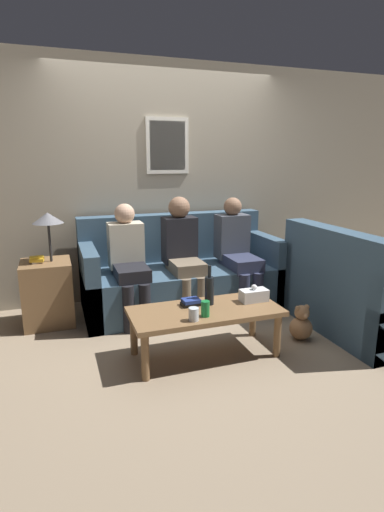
# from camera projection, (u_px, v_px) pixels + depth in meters

# --- Properties ---
(ground_plane) EXTENTS (16.00, 16.00, 0.00)m
(ground_plane) POSITION_uv_depth(u_px,v_px,m) (198.00, 324.00, 3.88)
(ground_plane) COLOR gray
(wall_back) EXTENTS (9.00, 0.08, 2.60)m
(wall_back) POSITION_uv_depth(u_px,v_px,m) (167.00, 182.00, 4.51)
(wall_back) COLOR #9E937F
(wall_back) RESTS_ON ground_plane
(couch_main) EXTENTS (2.06, 0.92, 0.97)m
(couch_main) POSITION_uv_depth(u_px,v_px,m) (180.00, 276.00, 4.31)
(couch_main) COLOR #385166
(couch_main) RESTS_ON ground_plane
(couch_side) EXTENTS (0.92, 1.33, 0.97)m
(couch_side) POSITION_uv_depth(u_px,v_px,m) (359.00, 295.00, 3.71)
(couch_side) COLOR #385166
(couch_side) RESTS_ON ground_plane
(coffee_table) EXTENTS (1.21, 0.54, 0.40)m
(coffee_table) POSITION_uv_depth(u_px,v_px,m) (205.00, 315.00, 3.19)
(coffee_table) COLOR olive
(coffee_table) RESTS_ON ground_plane
(side_table_with_lamp) EXTENTS (0.46, 0.46, 1.08)m
(side_table_with_lamp) POSITION_uv_depth(u_px,v_px,m) (48.00, 289.00, 3.82)
(side_table_with_lamp) COLOR olive
(side_table_with_lamp) RESTS_ON ground_plane
(wine_bottle) EXTENTS (0.08, 0.08, 0.33)m
(wine_bottle) POSITION_uv_depth(u_px,v_px,m) (209.00, 290.00, 3.25)
(wine_bottle) COLOR black
(wine_bottle) RESTS_ON coffee_table
(drinking_glass) EXTENTS (0.08, 0.08, 0.10)m
(drinking_glass) POSITION_uv_depth(u_px,v_px,m) (194.00, 314.00, 2.94)
(drinking_glass) COLOR silver
(drinking_glass) RESTS_ON coffee_table
(book_stack) EXTENTS (0.17, 0.12, 0.06)m
(book_stack) POSITION_uv_depth(u_px,v_px,m) (191.00, 302.00, 3.25)
(book_stack) COLOR black
(book_stack) RESTS_ON coffee_table
(soda_can) EXTENTS (0.07, 0.07, 0.12)m
(soda_can) POSITION_uv_depth(u_px,v_px,m) (205.00, 309.00, 3.02)
(soda_can) COLOR #197A38
(soda_can) RESTS_ON coffee_table
(tissue_box) EXTENTS (0.23, 0.12, 0.15)m
(tissue_box) POSITION_uv_depth(u_px,v_px,m) (254.00, 295.00, 3.34)
(tissue_box) COLOR silver
(tissue_box) RESTS_ON coffee_table
(person_left) EXTENTS (0.34, 0.63, 1.14)m
(person_left) POSITION_uv_depth(u_px,v_px,m) (129.00, 258.00, 3.88)
(person_left) COLOR black
(person_left) RESTS_ON ground_plane
(person_middle) EXTENTS (0.34, 0.60, 1.19)m
(person_middle) POSITION_uv_depth(u_px,v_px,m) (183.00, 250.00, 4.07)
(person_middle) COLOR #756651
(person_middle) RESTS_ON ground_plane
(person_right) EXTENTS (0.34, 0.65, 1.16)m
(person_right) POSITION_uv_depth(u_px,v_px,m) (237.00, 249.00, 4.25)
(person_right) COLOR #2D334C
(person_right) RESTS_ON ground_plane
(teddy_bear) EXTENTS (0.20, 0.20, 0.32)m
(teddy_bear) POSITION_uv_depth(u_px,v_px,m) (301.00, 324.00, 3.53)
(teddy_bear) COLOR #A87A51
(teddy_bear) RESTS_ON ground_plane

